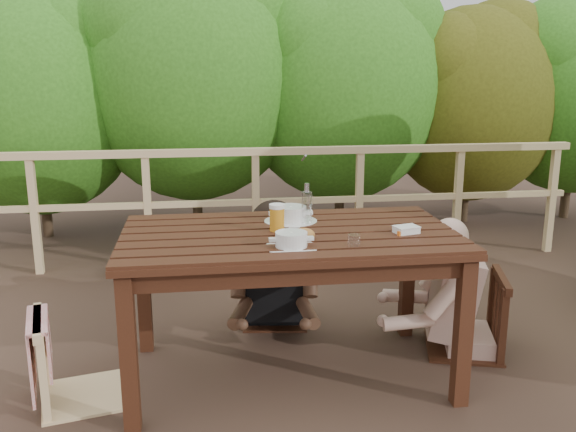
{
  "coord_description": "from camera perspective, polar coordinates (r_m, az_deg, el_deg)",
  "views": [
    {
      "loc": [
        -0.45,
        -3.14,
        1.69
      ],
      "look_at": [
        0.0,
        0.05,
        0.9
      ],
      "focal_mm": 38.83,
      "sensor_mm": 36.0,
      "label": 1
    }
  ],
  "objects": [
    {
      "name": "ground",
      "position": [
        3.59,
        0.12,
        -14.27
      ],
      "size": [
        60.0,
        60.0,
        0.0
      ],
      "primitive_type": "plane",
      "color": "#4B3427",
      "rests_on": "ground"
    },
    {
      "name": "table",
      "position": [
        3.42,
        0.12,
        -8.26
      ],
      "size": [
        1.76,
        0.99,
        0.81
      ],
      "primitive_type": "cube",
      "color": "black",
      "rests_on": "ground"
    },
    {
      "name": "chair_left",
      "position": [
        3.35,
        -18.66,
        -8.81
      ],
      "size": [
        0.53,
        0.53,
        0.89
      ],
      "primitive_type": "cube",
      "rotation": [
        0.0,
        0.0,
        1.8
      ],
      "color": "#D3B17D",
      "rests_on": "ground"
    },
    {
      "name": "chair_far",
      "position": [
        4.12,
        -1.21,
        -4.22
      ],
      "size": [
        0.46,
        0.46,
        0.84
      ],
      "primitive_type": "cube",
      "rotation": [
        0.0,
        0.0,
        -0.13
      ],
      "color": "black",
      "rests_on": "ground"
    },
    {
      "name": "chair_right",
      "position": [
        3.86,
        16.12,
        -5.51
      ],
      "size": [
        0.56,
        0.56,
        0.91
      ],
      "primitive_type": "cube",
      "rotation": [
        0.0,
        0.0,
        -1.86
      ],
      "color": "black",
      "rests_on": "ground"
    },
    {
      "name": "woman",
      "position": [
        4.07,
        -1.26,
        -0.94
      ],
      "size": [
        0.61,
        0.71,
        1.31
      ],
      "primitive_type": null,
      "rotation": [
        0.0,
        0.0,
        3.02
      ],
      "color": "black",
      "rests_on": "ground"
    },
    {
      "name": "diner_right",
      "position": [
        3.8,
        16.74,
        -2.41
      ],
      "size": [
        0.79,
        0.7,
        1.34
      ],
      "primitive_type": null,
      "rotation": [
        0.0,
        0.0,
        1.28
      ],
      "color": "tan",
      "rests_on": "ground"
    },
    {
      "name": "railing",
      "position": [
        5.29,
        -2.96,
        0.82
      ],
      "size": [
        5.6,
        0.1,
        1.01
      ],
      "primitive_type": "cube",
      "color": "#D3B17D",
      "rests_on": "ground"
    },
    {
      "name": "hedge_row",
      "position": [
        6.4,
        -0.42,
        15.65
      ],
      "size": [
        6.6,
        1.6,
        3.8
      ],
      "primitive_type": null,
      "color": "#2E6618",
      "rests_on": "ground"
    },
    {
      "name": "soup_near",
      "position": [
        3.01,
        0.3,
        -2.29
      ],
      "size": [
        0.26,
        0.26,
        0.09
      ],
      "primitive_type": "cylinder",
      "color": "white",
      "rests_on": "table"
    },
    {
      "name": "soup_far",
      "position": [
        3.5,
        0.25,
        0.1
      ],
      "size": [
        0.3,
        0.3,
        0.1
      ],
      "primitive_type": "cylinder",
      "color": "white",
      "rests_on": "table"
    },
    {
      "name": "bread_roll",
      "position": [
        3.14,
        1.36,
        -1.76
      ],
      "size": [
        0.12,
        0.09,
        0.07
      ],
      "primitive_type": "ellipsoid",
      "color": "#AE7C2F",
      "rests_on": "table"
    },
    {
      "name": "beer_glass",
      "position": [
        3.29,
        -1.01,
        -0.27
      ],
      "size": [
        0.08,
        0.08,
        0.16
      ],
      "primitive_type": "cylinder",
      "color": "gold",
      "rests_on": "table"
    },
    {
      "name": "bottle",
      "position": [
        3.44,
        1.73,
        1.05
      ],
      "size": [
        0.06,
        0.06,
        0.24
      ],
      "primitive_type": "cylinder",
      "color": "white",
      "rests_on": "table"
    },
    {
      "name": "tumbler",
      "position": [
        3.05,
        6.04,
        -2.34
      ],
      "size": [
        0.06,
        0.06,
        0.07
      ],
      "primitive_type": "cylinder",
      "color": "white",
      "rests_on": "table"
    },
    {
      "name": "butter_tub",
      "position": [
        3.31,
        10.77,
        -1.36
      ],
      "size": [
        0.14,
        0.12,
        0.05
      ],
      "primitive_type": "cube",
      "rotation": [
        0.0,
        0.0,
        0.25
      ],
      "color": "white",
      "rests_on": "table"
    }
  ]
}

